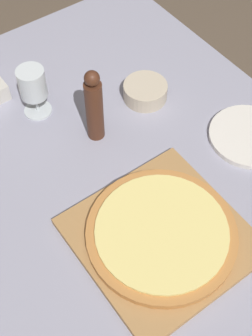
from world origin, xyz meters
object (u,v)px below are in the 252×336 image
(pizza, at_px, (162,233))
(pepper_mill, at_px, (94,107))
(wine_glass, at_px, (33,85))
(small_bowl, at_px, (145,91))

(pizza, distance_m, pepper_mill, 0.35)
(wine_glass, relative_size, small_bowl, 1.19)
(pizza, height_order, wine_glass, wine_glass)
(pizza, relative_size, pepper_mill, 1.54)
(small_bowl, bearing_deg, pepper_mill, -170.04)
(pepper_mill, height_order, wine_glass, pepper_mill)
(pizza, distance_m, wine_glass, 0.51)
(wine_glass, bearing_deg, small_bowl, -25.98)
(pizza, distance_m, small_bowl, 0.44)
(pepper_mill, distance_m, small_bowl, 0.20)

